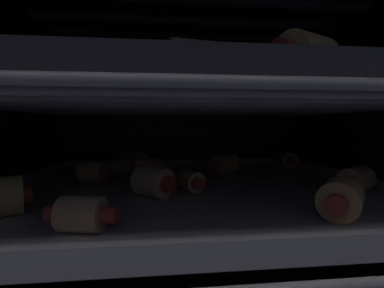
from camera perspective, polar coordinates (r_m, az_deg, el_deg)
The scene contains 28 objects.
oven_wall_back at distance 57.32cm, azimuth -2.33°, elevation 1.45°, with size 52.38×1.20×36.17cm, color black.
oven_wall_right at distance 44.83cm, azimuth 34.90°, elevation 0.06°, with size 1.20×45.67×36.17cm, color black.
heating_element at distance 36.61cm, azimuth 0.37°, elevation 26.05°, with size 39.98×20.25×1.41cm.
oven_rack_lower at distance 35.02cm, azimuth 0.35°, elevation -10.47°, with size 47.69×44.76×0.67cm.
baking_tray_lower at distance 34.83cm, azimuth 0.35°, elevation -9.22°, with size 44.59×37.83×1.79cm.
pig_in_blanket_lower_0 at distance 36.40cm, azimuth 31.00°, elevation -6.43°, with size 5.23×4.80×2.97cm.
pig_in_blanket_lower_1 at distance 37.41cm, azimuth -8.80°, elevation -5.50°, with size 4.39×4.77×3.16cm.
pig_in_blanket_lower_2 at distance 32.13cm, azimuth -0.28°, elevation -7.69°, with size 3.42×4.92×2.42cm.
pig_in_blanket_lower_3 at distance 44.10cm, azimuth 6.82°, elevation -4.13°, with size 5.94×4.48×3.03cm.
pig_in_blanket_lower_4 at distance 42.33cm, azimuth -15.28°, elevation -4.89°, with size 4.86×4.10×2.57cm.
pig_in_blanket_lower_5 at distance 53.12cm, azimuth 19.18°, elevation -3.01°, with size 3.35×6.38×2.92cm.
pig_in_blanket_lower_6 at distance 29.85cm, azimuth -8.16°, elevation -7.83°, with size 5.11×4.92×3.23cm.
pig_in_blanket_lower_7 at distance 38.60cm, azimuth -19.89°, elevation -5.58°, with size 4.74×3.61×2.91cm.
pig_in_blanket_lower_8 at distance 47.65cm, azimuth -11.93°, elevation -3.52°, with size 6.08×4.96×3.14cm.
pig_in_blanket_lower_9 at distance 26.02cm, azimuth 28.53°, elevation -9.97°, with size 4.85×5.24×3.28cm.
pig_in_blanket_lower_11 at distance 21.81cm, azimuth -22.02°, elevation -13.41°, with size 5.36×3.13×2.57cm.
oven_rack_upper at distance 33.99cm, azimuth 0.36°, elevation 7.59°, with size 47.74×44.76×0.72cm.
baking_tray_upper at distance 34.05cm, azimuth 0.36°, elevation 8.96°, with size 44.59×37.83×1.97cm.
pig_in_blanket_upper_0 at distance 32.35cm, azimuth 27.22°, elevation 11.29°, with size 4.77×4.87×2.44cm.
pig_in_blanket_upper_1 at distance 34.05cm, azimuth -16.32°, elevation 11.17°, with size 5.17×3.88×2.44cm.
pig_in_blanket_upper_2 at distance 41.30cm, azimuth 4.39°, elevation 10.66°, with size 4.32×5.78×3.36cm.
pig_in_blanket_upper_3 at distance 19.31cm, azimuth 0.13°, elevation 17.25°, with size 4.51×3.11×2.57cm.
pig_in_blanket_upper_4 at distance 50.22cm, azimuth -20.35°, elevation 9.06°, with size 6.14×4.22×3.06cm.
pig_in_blanket_upper_5 at distance 27.30cm, azimuth 0.55°, elevation 13.40°, with size 4.93×4.19×2.65cm.
pig_in_blanket_upper_6 at distance 44.85cm, azimuth 21.08°, elevation 9.78°, with size 5.55×4.63×3.21cm.
pig_in_blanket_upper_7 at distance 21.01cm, azimuth 22.50°, elevation 16.52°, with size 5.73×4.21×3.04cm.
pig_in_blanket_upper_8 at distance 36.29cm, azimuth 18.73°, elevation 10.69°, with size 2.49×4.71×2.46cm.
pig_in_blanket_upper_9 at distance 29.48cm, azimuth -6.55°, elevation 13.20°, with size 4.00×5.72×3.19cm.
Camera 1 is at (-3.88, -33.70, 20.57)cm, focal length 25.56 mm.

